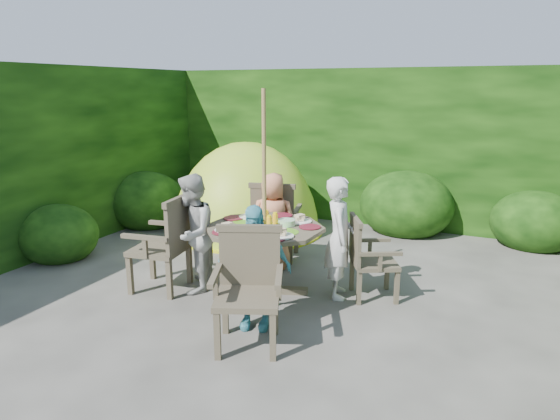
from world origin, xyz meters
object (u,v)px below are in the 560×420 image
at_px(dome_tent, 246,230).
at_px(garden_chair_left, 166,243).
at_px(patio_table, 265,237).
at_px(child_front, 254,267).
at_px(garden_chair_front, 248,286).
at_px(child_right, 339,238).
at_px(child_left, 192,234).
at_px(garden_chair_right, 368,257).
at_px(garden_chair_back, 275,220).
at_px(parasol_pole, 264,195).
at_px(child_back, 273,221).

bearing_deg(dome_tent, garden_chair_left, -101.43).
distance_m(patio_table, child_front, 0.80).
relative_size(garden_chair_front, child_front, 0.84).
distance_m(child_right, child_left, 1.60).
distance_m(garden_chair_right, dome_tent, 3.02).
bearing_deg(garden_chair_right, child_front, 117.12).
xyz_separation_m(garden_chair_right, garden_chair_back, (-1.41, 0.68, 0.08)).
height_order(patio_table, garden_chair_front, garden_chair_front).
bearing_deg(garden_chair_right, patio_table, 80.96).
relative_size(parasol_pole, garden_chair_right, 2.57).
bearing_deg(garden_chair_back, patio_table, 96.15).
height_order(patio_table, garden_chair_right, patio_table).
height_order(child_left, child_back, child_left).
bearing_deg(garden_chair_front, child_front, 85.47).
relative_size(parasol_pole, garden_chair_back, 2.19).
bearing_deg(child_left, patio_table, 88.90).
distance_m(garden_chair_right, garden_chair_back, 1.57).
bearing_deg(dome_tent, child_front, -79.61).
height_order(parasol_pole, child_back, parasol_pole).
bearing_deg(garden_chair_front, dome_tent, 96.29).
bearing_deg(child_right, garden_chair_back, 34.92).
relative_size(garden_chair_left, garden_chair_front, 1.04).
relative_size(child_left, child_front, 1.10).
bearing_deg(child_front, garden_chair_right, 37.84).
distance_m(garden_chair_back, garden_chair_front, 2.18).
distance_m(garden_chair_back, dome_tent, 1.56).
distance_m(patio_table, garden_chair_right, 1.12).
distance_m(garden_chair_back, child_back, 0.30).
distance_m(parasol_pole, garden_chair_front, 1.23).
height_order(garden_chair_left, garden_chair_back, garden_chair_left).
relative_size(garden_chair_back, child_front, 0.85).
relative_size(parasol_pole, child_right, 1.68).
height_order(garden_chair_right, child_front, child_front).
height_order(parasol_pole, garden_chair_front, parasol_pole).
distance_m(garden_chair_front, child_left, 1.36).
xyz_separation_m(patio_table, child_right, (0.75, 0.26, 0.02)).
height_order(parasol_pole, child_right, parasol_pole).
bearing_deg(patio_table, dome_tent, 123.10).
bearing_deg(dome_tent, patio_table, -76.09).
bearing_deg(child_front, garden_chair_back, 92.57).
bearing_deg(garden_chair_right, child_right, 79.51).
height_order(garden_chair_right, dome_tent, dome_tent).
bearing_deg(garden_chair_right, garden_chair_back, 36.88).
bearing_deg(child_front, dome_tent, 103.04).
height_order(child_left, child_front, child_left).
bearing_deg(parasol_pole, child_left, -161.14).
xyz_separation_m(garden_chair_right, child_back, (-1.31, 0.41, 0.15)).
bearing_deg(garden_chair_left, child_right, 100.83).
relative_size(garden_chair_front, child_back, 0.82).
bearing_deg(child_front, child_left, 137.31).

